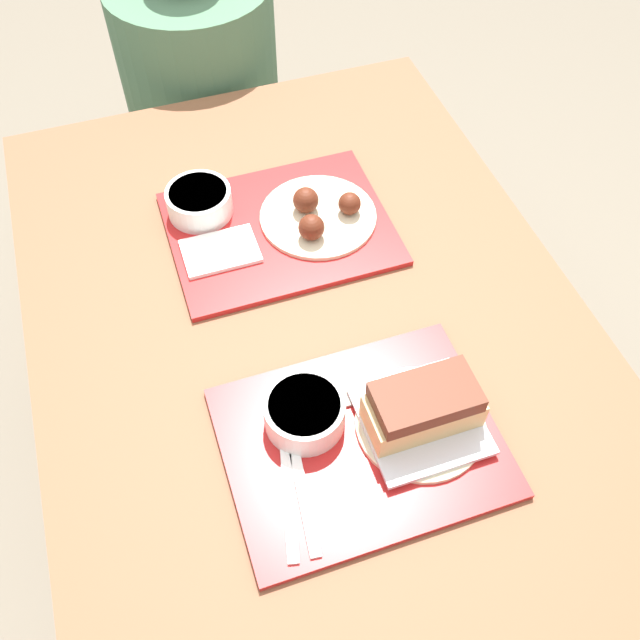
{
  "coord_description": "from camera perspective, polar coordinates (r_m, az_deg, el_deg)",
  "views": [
    {
      "loc": [
        -0.22,
        -0.67,
        1.73
      ],
      "look_at": [
        0.01,
        0.0,
        0.79
      ],
      "focal_mm": 40.0,
      "sensor_mm": 36.0,
      "label": 1
    }
  ],
  "objects": [
    {
      "name": "ground_plane",
      "position": [
        1.86,
        -0.19,
        -14.89
      ],
      "size": [
        12.0,
        12.0,
        0.0
      ],
      "primitive_type": "plane",
      "color": "#706656"
    },
    {
      "name": "picnic_table",
      "position": [
        1.28,
        -0.27,
        -3.86
      ],
      "size": [
        0.94,
        1.42,
        0.75
      ],
      "color": "brown",
      "rests_on": "ground_plane"
    },
    {
      "name": "picnic_bench_far",
      "position": [
        2.11,
        -8.47,
        12.17
      ],
      "size": [
        0.89,
        0.28,
        0.43
      ],
      "color": "brown",
      "rests_on": "ground_plane"
    },
    {
      "name": "tray_near",
      "position": [
        1.09,
        3.37,
        -9.68
      ],
      "size": [
        0.41,
        0.32,
        0.01
      ],
      "color": "red",
      "rests_on": "picnic_table"
    },
    {
      "name": "tray_far",
      "position": [
        1.36,
        -3.24,
        7.32
      ],
      "size": [
        0.41,
        0.32,
        0.01
      ],
      "color": "red",
      "rests_on": "picnic_table"
    },
    {
      "name": "bowl_coleslaw_near",
      "position": [
        1.08,
        -1.25,
        -7.34
      ],
      "size": [
        0.12,
        0.12,
        0.05
      ],
      "color": "white",
      "rests_on": "tray_near"
    },
    {
      "name": "brisket_sandwich_plate",
      "position": [
        1.08,
        8.2,
        -7.26
      ],
      "size": [
        0.2,
        0.2,
        0.09
      ],
      "color": "beige",
      "rests_on": "tray_near"
    },
    {
      "name": "plastic_fork_near",
      "position": [
        1.04,
        -2.47,
        -14.5
      ],
      "size": [
        0.05,
        0.17,
        0.0
      ],
      "color": "white",
      "rests_on": "tray_near"
    },
    {
      "name": "plastic_knife_near",
      "position": [
        1.04,
        -1.28,
        -14.15
      ],
      "size": [
        0.04,
        0.17,
        0.0
      ],
      "color": "white",
      "rests_on": "tray_near"
    },
    {
      "name": "condiment_packet",
      "position": [
        1.12,
        2.76,
        -6.12
      ],
      "size": [
        0.04,
        0.03,
        0.01
      ],
      "color": "#A59E93",
      "rests_on": "tray_near"
    },
    {
      "name": "bowl_coleslaw_far",
      "position": [
        1.38,
        -9.65,
        9.41
      ],
      "size": [
        0.12,
        0.12,
        0.05
      ],
      "color": "white",
      "rests_on": "tray_far"
    },
    {
      "name": "wings_plate_far",
      "position": [
        1.35,
        -0.12,
        8.49
      ],
      "size": [
        0.22,
        0.22,
        0.06
      ],
      "color": "beige",
      "rests_on": "tray_far"
    },
    {
      "name": "napkin_far",
      "position": [
        1.32,
        -7.98,
        5.48
      ],
      "size": [
        0.14,
        0.1,
        0.01
      ],
      "color": "white",
      "rests_on": "tray_far"
    },
    {
      "name": "person_seated_across",
      "position": [
        1.91,
        -9.68,
        19.45
      ],
      "size": [
        0.39,
        0.39,
        0.64
      ],
      "color": "#477051",
      "rests_on": "picnic_bench_far"
    }
  ]
}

